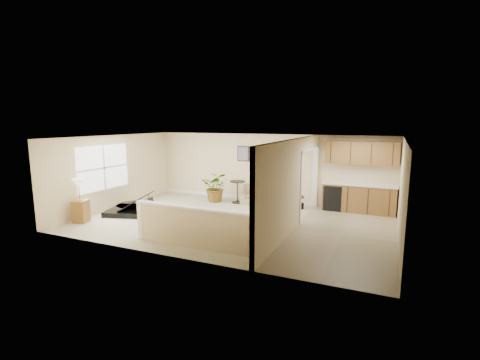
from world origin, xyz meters
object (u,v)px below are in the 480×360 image
at_px(lamp_stand, 80,204).
at_px(palm_plant, 216,187).
at_px(piano, 135,194).
at_px(loveseat, 263,194).
at_px(small_plant, 300,203).
at_px(piano_bench, 169,213).
at_px(accent_table, 237,189).

bearing_deg(lamp_stand, palm_plant, 58.51).
bearing_deg(lamp_stand, piano, 65.49).
height_order(loveseat, small_plant, loveseat).
xyz_separation_m(loveseat, palm_plant, (-1.66, -0.50, 0.22)).
bearing_deg(loveseat, small_plant, -22.45).
xyz_separation_m(piano, loveseat, (3.39, 2.93, -0.28)).
bearing_deg(piano, lamp_stand, -131.38).
relative_size(piano_bench, lamp_stand, 0.50).
distance_m(piano_bench, loveseat, 3.74).
bearing_deg(palm_plant, lamp_stand, -121.49).
height_order(piano, accent_table, piano).
relative_size(accent_table, palm_plant, 0.69).
bearing_deg(small_plant, lamp_stand, -143.17).
bearing_deg(piano_bench, palm_plant, 85.84).
bearing_deg(piano, piano_bench, -28.23).
xyz_separation_m(piano, small_plant, (4.88, 2.63, -0.40)).
relative_size(small_plant, lamp_stand, 0.37).
bearing_deg(piano, loveseat, 23.99).
xyz_separation_m(piano, accent_table, (2.54, 2.57, -0.08)).
relative_size(piano, piano_bench, 3.18).
bearing_deg(accent_table, loveseat, 23.44).
bearing_deg(loveseat, accent_table, -167.45).
xyz_separation_m(piano_bench, loveseat, (1.86, 3.24, 0.10)).
distance_m(accent_table, small_plant, 2.36).
distance_m(piano_bench, small_plant, 4.45).
bearing_deg(piano_bench, lamp_stand, -150.97).
relative_size(loveseat, small_plant, 3.35).
distance_m(piano_bench, palm_plant, 2.77).
height_order(accent_table, lamp_stand, lamp_stand).
bearing_deg(palm_plant, piano, -125.48).
relative_size(piano_bench, loveseat, 0.40).
height_order(small_plant, lamp_stand, lamp_stand).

